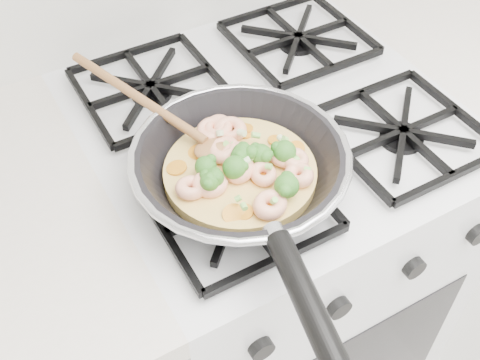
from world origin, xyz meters
TOP-DOWN VIEW (x-y plane):
  - stove at (0.00, 1.70)m, footprint 0.60×0.60m
  - skillet at (-0.13, 1.57)m, footprint 0.31×0.62m

SIDE VIEW (x-z plane):
  - stove at x=0.00m, z-range 0.00..0.92m
  - skillet at x=-0.13m, z-range 0.91..1.00m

